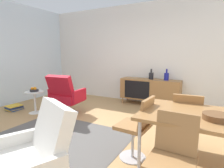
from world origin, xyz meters
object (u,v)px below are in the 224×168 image
object	(u,v)px
fruit_bowl	(34,90)
magazine_stack	(14,107)
dining_chair_back_left	(187,119)
side_table_round	(35,100)
wooden_bowl_on_table	(216,117)
lounge_chair_red	(66,95)
vase_cobalt	(166,76)
sideboard	(150,89)
dining_chair_near_window	(137,126)
dining_table	(217,121)
vase_sculptural_dark	(151,76)
armchair_black_shell	(34,157)
dining_chair_front_left	(172,158)

from	to	relation	value
fruit_bowl	magazine_stack	size ratio (longest dim) A/B	0.51
dining_chair_back_left	fruit_bowl	bearing A→B (deg)	178.06
side_table_round	wooden_bowl_on_table	bearing A→B (deg)	-11.90
lounge_chair_red	magazine_stack	xyz separation A→B (m)	(-1.40, -0.37, -0.41)
wooden_bowl_on_table	vase_cobalt	bearing A→B (deg)	111.21
sideboard	dining_chair_near_window	bearing A→B (deg)	-76.71
dining_chair_back_left	dining_table	bearing A→B (deg)	-58.27
wooden_bowl_on_table	fruit_bowl	distance (m)	3.79
magazine_stack	dining_chair_near_window	bearing A→B (deg)	-9.17
vase_sculptural_dark	dining_chair_near_window	world-z (taller)	vase_sculptural_dark
armchair_black_shell	magazine_stack	xyz separation A→B (m)	(-2.93, 1.70, -0.41)
lounge_chair_red	armchair_black_shell	distance (m)	2.57
side_table_round	vase_sculptural_dark	bearing A→B (deg)	41.10
vase_cobalt	fruit_bowl	bearing A→B (deg)	-143.55
sideboard	armchair_black_shell	world-z (taller)	armchair_black_shell
vase_cobalt	fruit_bowl	xyz separation A→B (m)	(-2.65, -1.95, -0.26)
dining_table	fruit_bowl	world-z (taller)	dining_table
dining_chair_back_left	side_table_round	distance (m)	3.39
dining_chair_near_window	armchair_black_shell	xyz separation A→B (m)	(-0.57, -1.13, -0.00)
dining_chair_front_left	dining_table	bearing A→B (deg)	58.13
wooden_bowl_on_table	dining_chair_near_window	distance (m)	0.93
side_table_round	fruit_bowl	size ratio (longest dim) A/B	2.60
dining_table	dining_chair_near_window	size ratio (longest dim) A/B	1.87
vase_cobalt	dining_chair_front_left	bearing A→B (deg)	-77.04
vase_cobalt	lounge_chair_red	distance (m)	2.58
wooden_bowl_on_table	dining_chair_front_left	xyz separation A→B (m)	(-0.33, -0.45, -0.30)
lounge_chair_red	fruit_bowl	bearing A→B (deg)	-160.74
side_table_round	lounge_chair_red	bearing A→B (deg)	19.28
dining_chair_front_left	armchair_black_shell	xyz separation A→B (m)	(-1.11, -0.58, -0.00)
sideboard	dining_chair_back_left	xyz separation A→B (m)	(1.16, -2.07, 0.03)
wooden_bowl_on_table	fruit_bowl	bearing A→B (deg)	168.10
vase_cobalt	wooden_bowl_on_table	size ratio (longest dim) A/B	1.13
sideboard	lounge_chair_red	world-z (taller)	lounge_chair_red
vase_sculptural_dark	lounge_chair_red	size ratio (longest dim) A/B	0.30
armchair_black_shell	fruit_bowl	bearing A→B (deg)	141.45
wooden_bowl_on_table	dining_chair_back_left	xyz separation A→B (m)	(-0.33, 0.67, -0.30)
dining_table	fruit_bowl	bearing A→B (deg)	169.75
lounge_chair_red	fruit_bowl	distance (m)	0.79
dining_table	dining_chair_back_left	world-z (taller)	dining_chair_back_left
dining_table	dining_chair_back_left	bearing A→B (deg)	121.73
dining_table	wooden_bowl_on_table	world-z (taller)	wooden_bowl_on_table
dining_chair_near_window	dining_chair_front_left	xyz separation A→B (m)	(0.54, -0.55, 0.00)
dining_chair_back_left	lounge_chair_red	distance (m)	2.67
side_table_round	fruit_bowl	xyz separation A→B (m)	(-0.00, 0.00, 0.24)
lounge_chair_red	sideboard	bearing A→B (deg)	48.90
lounge_chair_red	fruit_bowl	world-z (taller)	lounge_chair_red
vase_sculptural_dark	vase_cobalt	bearing A→B (deg)	0.00
sideboard	dining_table	size ratio (longest dim) A/B	1.00
lounge_chair_red	side_table_round	bearing A→B (deg)	-160.72
dining_chair_near_window	side_table_round	distance (m)	2.92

